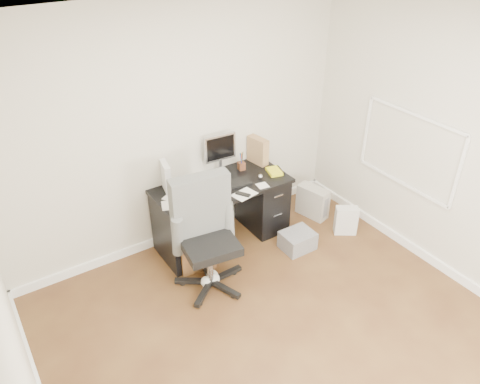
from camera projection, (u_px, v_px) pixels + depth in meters
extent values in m
plane|color=#452716|center=(290.00, 345.00, 4.19)|extent=(4.00, 4.00, 0.00)
cube|color=beige|center=(179.00, 129.00, 4.90)|extent=(4.00, 0.02, 2.70)
cube|color=beige|center=(16.00, 339.00, 2.55)|extent=(0.02, 4.00, 2.70)
cube|color=beige|center=(465.00, 155.00, 4.41)|extent=(0.02, 4.00, 2.70)
cube|color=white|center=(316.00, 37.00, 2.77)|extent=(4.00, 4.00, 0.02)
cube|color=white|center=(187.00, 230.00, 5.58)|extent=(4.00, 0.03, 0.10)
cube|color=white|center=(434.00, 261.00, 5.09)|extent=(0.03, 4.00, 0.10)
cube|color=black|center=(222.00, 186.00, 5.12)|extent=(1.50, 0.70, 0.04)
cube|color=black|center=(179.00, 230.00, 5.06)|extent=(0.40, 0.60, 0.71)
cube|color=black|center=(262.00, 200.00, 5.57)|extent=(0.40, 0.60, 0.71)
cube|color=black|center=(208.00, 194.00, 5.50)|extent=(0.70, 0.03, 0.51)
cube|color=black|center=(229.00, 185.00, 5.07)|extent=(0.50, 0.22, 0.03)
sphere|color=#B7B7BB|center=(260.00, 177.00, 5.20)|extent=(0.07, 0.07, 0.06)
cylinder|color=navy|center=(187.00, 192.00, 4.81)|extent=(0.10, 0.10, 0.19)
cube|color=silver|center=(166.00, 176.00, 4.95)|extent=(0.18, 0.30, 0.32)
cube|color=#A17B4E|center=(258.00, 150.00, 5.46)|extent=(0.18, 0.29, 0.32)
cube|color=yellow|center=(275.00, 171.00, 5.33)|extent=(0.20, 0.23, 0.03)
cube|color=#A7A297|center=(313.00, 202.00, 5.83)|extent=(0.26, 0.43, 0.40)
cube|color=silver|center=(346.00, 220.00, 5.53)|extent=(0.32, 0.30, 0.35)
cube|color=#4E3417|center=(194.00, 248.00, 5.06)|extent=(0.44, 0.44, 0.38)
cube|color=slate|center=(297.00, 240.00, 5.31)|extent=(0.36, 0.30, 0.21)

